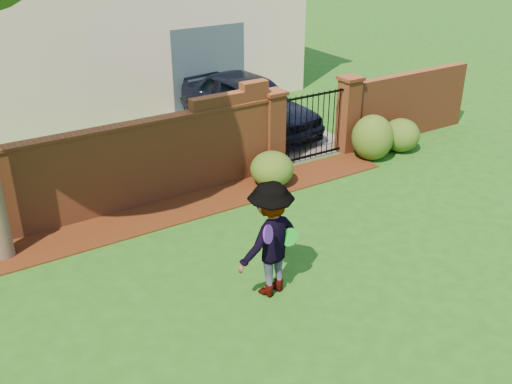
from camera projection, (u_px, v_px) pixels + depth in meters
ground at (288, 288)px, 9.32m from camera, size 80.00×80.00×0.01m
mulch_bed at (149, 218)px, 11.38m from camera, size 11.10×1.08×0.03m
brick_wall at (78, 176)px, 10.97m from camera, size 8.70×0.31×2.16m
brick_wall_return at (407, 105)px, 15.17m from camera, size 4.00×0.25×1.70m
pillar_left at (273, 131)px, 13.09m from camera, size 0.50×0.50×1.88m
pillar_right at (348, 114)px, 14.16m from camera, size 0.50×0.50×1.88m
iron_gate at (312, 126)px, 13.67m from camera, size 1.78×0.03×1.60m
driveway at (227, 115)px, 17.08m from camera, size 3.20×8.00×0.01m
car at (256, 105)px, 15.41m from camera, size 2.33×4.72×1.55m
shrub_left at (272, 169)px, 12.60m from camera, size 0.94×0.94×0.77m
shrub_middle at (372, 137)px, 13.89m from camera, size 0.99×0.99×1.09m
shrub_right at (401, 135)px, 14.42m from camera, size 0.92×0.92×0.82m
man at (272, 240)px, 8.82m from camera, size 1.33×0.92×1.87m
frisbee_purple at (268, 234)px, 8.22m from camera, size 0.28×0.22×0.27m
frisbee_green at (290, 237)px, 8.82m from camera, size 0.29×0.08×0.29m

